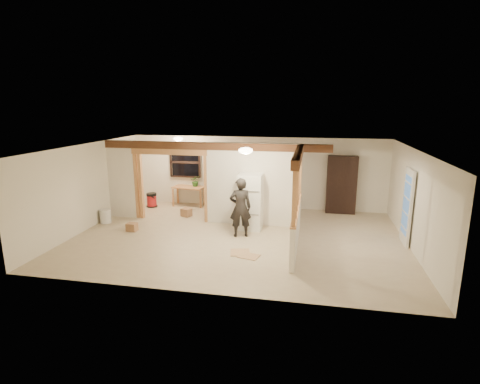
% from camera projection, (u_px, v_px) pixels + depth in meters
% --- Properties ---
extents(floor, '(9.00, 6.50, 0.01)m').
position_uv_depth(floor, '(238.00, 237.00, 10.41)').
color(floor, '#C1AF8F').
rests_on(floor, ground).
extents(ceiling, '(9.00, 6.50, 0.01)m').
position_uv_depth(ceiling, '(238.00, 147.00, 9.84)').
color(ceiling, white).
extents(wall_back, '(9.00, 0.01, 2.50)m').
position_uv_depth(wall_back, '(256.00, 172.00, 13.23)').
color(wall_back, silver).
rests_on(wall_back, floor).
extents(wall_front, '(9.00, 0.01, 2.50)m').
position_uv_depth(wall_front, '(204.00, 233.00, 7.02)').
color(wall_front, silver).
rests_on(wall_front, floor).
extents(wall_left, '(0.01, 6.50, 2.50)m').
position_uv_depth(wall_left, '(88.00, 187.00, 10.97)').
color(wall_left, silver).
rests_on(wall_left, floor).
extents(wall_right, '(0.01, 6.50, 2.50)m').
position_uv_depth(wall_right, '(415.00, 202.00, 9.28)').
color(wall_right, silver).
rests_on(wall_right, floor).
extents(partition_left_stub, '(0.90, 0.12, 2.50)m').
position_uv_depth(partition_left_stub, '(122.00, 179.00, 12.03)').
color(partition_left_stub, white).
rests_on(partition_left_stub, floor).
extents(partition_center, '(2.80, 0.12, 2.50)m').
position_uv_depth(partition_center, '(252.00, 185.00, 11.23)').
color(partition_center, white).
rests_on(partition_center, floor).
extents(doorway_frame, '(2.46, 0.14, 2.20)m').
position_uv_depth(doorway_frame, '(171.00, 186.00, 11.75)').
color(doorway_frame, tan).
rests_on(doorway_frame, floor).
extents(header_beam_back, '(7.00, 0.18, 0.22)m').
position_uv_depth(header_beam_back, '(213.00, 146.00, 11.20)').
color(header_beam_back, brown).
rests_on(header_beam_back, ceiling).
extents(header_beam_right, '(0.18, 3.30, 0.22)m').
position_uv_depth(header_beam_right, '(298.00, 155.00, 9.18)').
color(header_beam_right, brown).
rests_on(header_beam_right, ceiling).
extents(pony_wall, '(0.12, 3.20, 1.00)m').
position_uv_depth(pony_wall, '(296.00, 228.00, 9.61)').
color(pony_wall, white).
rests_on(pony_wall, floor).
extents(stud_partition, '(0.14, 3.20, 1.32)m').
position_uv_depth(stud_partition, '(297.00, 184.00, 9.35)').
color(stud_partition, tan).
rests_on(stud_partition, pony_wall).
extents(window_back, '(1.12, 0.10, 1.10)m').
position_uv_depth(window_back, '(185.00, 162.00, 13.57)').
color(window_back, black).
rests_on(window_back, wall_back).
extents(french_door, '(0.12, 0.86, 2.00)m').
position_uv_depth(french_door, '(407.00, 207.00, 9.73)').
color(french_door, white).
rests_on(french_door, floor).
extents(ceiling_dome_main, '(0.36, 0.36, 0.16)m').
position_uv_depth(ceiling_dome_main, '(246.00, 151.00, 9.31)').
color(ceiling_dome_main, '#FFEABF').
rests_on(ceiling_dome_main, ceiling).
extents(ceiling_dome_util, '(0.32, 0.32, 0.14)m').
position_uv_depth(ceiling_dome_util, '(178.00, 139.00, 12.51)').
color(ceiling_dome_util, '#FFEABF').
rests_on(ceiling_dome_util, ceiling).
extents(hanging_bulb, '(0.07, 0.07, 0.07)m').
position_uv_depth(hanging_bulb, '(186.00, 150.00, 11.81)').
color(hanging_bulb, '#FFD88C').
rests_on(hanging_bulb, ceiling).
extents(refrigerator, '(0.68, 0.66, 1.64)m').
position_uv_depth(refrigerator, '(251.00, 202.00, 10.96)').
color(refrigerator, white).
rests_on(refrigerator, floor).
extents(woman, '(0.70, 0.56, 1.66)m').
position_uv_depth(woman, '(240.00, 207.00, 10.30)').
color(woman, '#282525').
rests_on(woman, floor).
extents(work_table, '(1.20, 0.74, 0.71)m').
position_uv_depth(work_table, '(189.00, 196.00, 13.57)').
color(work_table, tan).
rests_on(work_table, floor).
extents(potted_plant, '(0.44, 0.41, 0.40)m').
position_uv_depth(potted_plant, '(195.00, 181.00, 13.49)').
color(potted_plant, '#36782D').
rests_on(potted_plant, work_table).
extents(shop_vac, '(0.44, 0.44, 0.51)m').
position_uv_depth(shop_vac, '(152.00, 200.00, 13.42)').
color(shop_vac, '#A9171C').
rests_on(shop_vac, floor).
extents(bookshelf, '(0.97, 0.32, 1.95)m').
position_uv_depth(bookshelf, '(341.00, 185.00, 12.52)').
color(bookshelf, black).
rests_on(bookshelf, floor).
extents(bucket, '(0.36, 0.36, 0.43)m').
position_uv_depth(bucket, '(105.00, 216.00, 11.62)').
color(bucket, silver).
rests_on(bucket, floor).
extents(box_util_a, '(0.38, 0.35, 0.26)m').
position_uv_depth(box_util_a, '(186.00, 212.00, 12.33)').
color(box_util_a, '#A2714E').
rests_on(box_util_a, floor).
extents(box_util_b, '(0.31, 0.31, 0.26)m').
position_uv_depth(box_util_b, '(132.00, 210.00, 12.63)').
color(box_util_b, '#A2714E').
rests_on(box_util_b, floor).
extents(box_front, '(0.30, 0.24, 0.23)m').
position_uv_depth(box_front, '(132.00, 227.00, 10.90)').
color(box_front, '#A2714E').
rests_on(box_front, floor).
extents(floor_panel_near, '(0.56, 0.56, 0.02)m').
position_uv_depth(floor_panel_near, '(240.00, 252.00, 9.31)').
color(floor_panel_near, tan).
rests_on(floor_panel_near, floor).
extents(floor_panel_far, '(0.56, 0.49, 0.02)m').
position_uv_depth(floor_panel_far, '(249.00, 256.00, 9.08)').
color(floor_panel_far, tan).
rests_on(floor_panel_far, floor).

